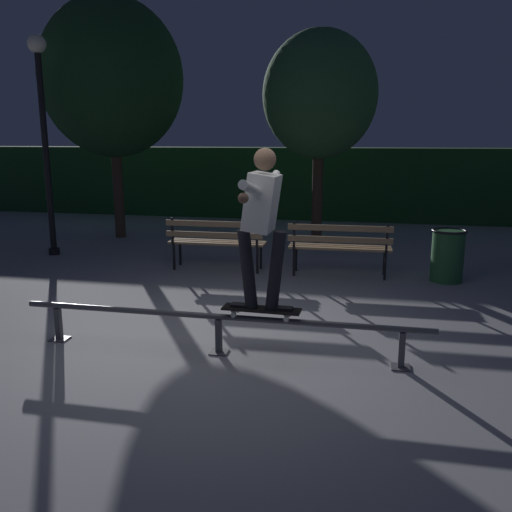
# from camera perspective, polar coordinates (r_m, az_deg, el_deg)

# --- Properties ---
(ground_plane) EXTENTS (90.00, 90.00, 0.00)m
(ground_plane) POSITION_cam_1_polar(r_m,az_deg,el_deg) (5.73, -3.43, -9.52)
(ground_plane) COLOR gray
(hedge_backdrop) EXTENTS (24.00, 1.20, 1.89)m
(hedge_backdrop) POSITION_cam_1_polar(r_m,az_deg,el_deg) (14.64, 6.23, 7.77)
(hedge_backdrop) COLOR #193D1E
(hedge_backdrop) RESTS_ON ground
(grind_rail) EXTENTS (4.24, 0.18, 0.42)m
(grind_rail) POSITION_cam_1_polar(r_m,az_deg,el_deg) (5.43, -4.03, -7.11)
(grind_rail) COLOR #47474C
(grind_rail) RESTS_ON ground
(skateboard) EXTENTS (0.79, 0.23, 0.09)m
(skateboard) POSITION_cam_1_polar(r_m,az_deg,el_deg) (5.28, 0.59, -5.77)
(skateboard) COLOR black
(skateboard) RESTS_ON grind_rail
(skateboarder) EXTENTS (0.62, 1.41, 1.56)m
(skateboarder) POSITION_cam_1_polar(r_m,az_deg,el_deg) (5.06, 0.64, 4.33)
(skateboarder) COLOR black
(skateboarder) RESTS_ON skateboard
(park_bench_leftmost) EXTENTS (1.61, 0.44, 0.88)m
(park_bench_leftmost) POSITION_cam_1_polar(r_m,az_deg,el_deg) (8.73, -4.31, 1.87)
(park_bench_leftmost) COLOR black
(park_bench_leftmost) RESTS_ON ground
(park_bench_left_center) EXTENTS (1.61, 0.44, 0.88)m
(park_bench_left_center) POSITION_cam_1_polar(r_m,az_deg,el_deg) (8.41, 8.95, 1.34)
(park_bench_left_center) COLOR black
(park_bench_left_center) RESTS_ON ground
(tree_behind_benches) EXTENTS (2.29, 2.29, 4.24)m
(tree_behind_benches) POSITION_cam_1_polar(r_m,az_deg,el_deg) (11.14, 6.84, 16.69)
(tree_behind_benches) COLOR #3D2D23
(tree_behind_benches) RESTS_ON ground
(tree_far_left) EXTENTS (2.95, 2.95, 4.98)m
(tree_far_left) POSITION_cam_1_polar(r_m,az_deg,el_deg) (12.03, -15.16, 17.88)
(tree_far_left) COLOR #3D2D23
(tree_far_left) RESTS_ON ground
(lamp_post_left) EXTENTS (0.32, 0.32, 3.90)m
(lamp_post_left) POSITION_cam_1_polar(r_m,az_deg,el_deg) (10.51, -21.83, 13.49)
(lamp_post_left) COLOR black
(lamp_post_left) RESTS_ON ground
(trash_can) EXTENTS (0.52, 0.52, 0.80)m
(trash_can) POSITION_cam_1_polar(r_m,az_deg,el_deg) (8.59, 19.82, 0.13)
(trash_can) COLOR #23562D
(trash_can) RESTS_ON ground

